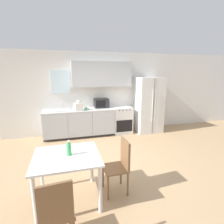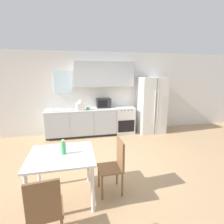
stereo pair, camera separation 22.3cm
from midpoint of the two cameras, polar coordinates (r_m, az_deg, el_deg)
ground_plane at (r=4.22m, az=-3.12°, el=-15.98°), size 12.00×12.00×0.00m
wall_back at (r=5.90m, az=-5.82°, el=7.29°), size 12.00×0.38×2.70m
kitchen_counter at (r=5.76m, az=-8.79°, el=-3.38°), size 2.24×0.64×0.89m
oven_range at (r=6.02m, az=4.94°, el=-2.58°), size 0.63×0.63×0.90m
refrigerator at (r=6.18m, az=13.56°, el=2.21°), size 0.87×0.81×1.88m
kitchen_sink at (r=5.65m, az=-14.27°, el=0.81°), size 0.70×0.43×0.23m
microwave at (r=5.84m, az=-1.65°, el=2.96°), size 0.46×0.32×0.31m
coffee_mug at (r=5.51m, az=-6.72°, el=1.11°), size 0.13×0.09×0.08m
grocery_bag_0 at (r=5.50m, az=-9.09°, el=2.04°), size 0.28×0.25×0.33m
dining_table at (r=2.93m, az=-13.97°, el=-15.38°), size 1.00×0.90×0.78m
dining_chair_near at (r=2.33m, az=-18.25°, el=-27.82°), size 0.44×0.44×0.93m
dining_chair_side at (r=3.09m, az=3.32°, el=-16.13°), size 0.41×0.41×0.93m
drink_bottle at (r=2.85m, az=-13.38°, el=-11.39°), size 0.08×0.08×0.24m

